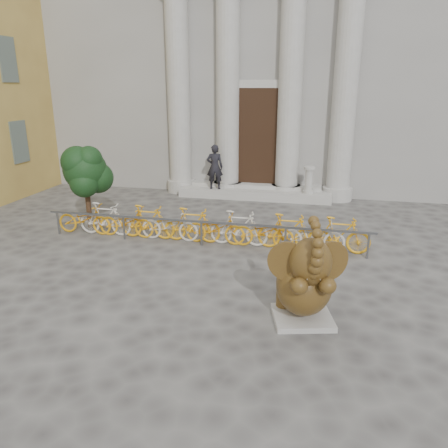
% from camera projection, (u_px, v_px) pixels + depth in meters
% --- Properties ---
extents(ground, '(80.00, 80.00, 0.00)m').
position_uv_depth(ground, '(184.00, 311.00, 8.77)').
color(ground, '#474442').
rests_on(ground, ground).
extents(classical_building, '(22.00, 10.70, 12.00)m').
position_uv_depth(classical_building, '(275.00, 48.00, 20.82)').
color(classical_building, gray).
rests_on(classical_building, ground).
extents(entrance_steps, '(6.00, 1.20, 0.36)m').
position_uv_depth(entrance_steps, '(255.00, 193.00, 17.45)').
color(entrance_steps, '#A8A59E').
rests_on(entrance_steps, ground).
extents(elephant_statue, '(1.43, 1.73, 2.20)m').
position_uv_depth(elephant_statue, '(305.00, 283.00, 8.14)').
color(elephant_statue, '#A8A59E').
rests_on(elephant_statue, ground).
extents(bike_rack, '(9.35, 0.53, 1.00)m').
position_uv_depth(bike_rack, '(203.00, 226.00, 12.40)').
color(bike_rack, slate).
rests_on(bike_rack, ground).
extents(tree, '(1.49, 1.36, 2.59)m').
position_uv_depth(tree, '(86.00, 171.00, 13.32)').
color(tree, '#332114').
rests_on(tree, ground).
extents(pedestrian, '(0.69, 0.51, 1.76)m').
position_uv_depth(pedestrian, '(215.00, 167.00, 17.12)').
color(pedestrian, black).
rests_on(pedestrian, entrance_steps).
extents(balustrade_post, '(0.42, 0.42, 1.02)m').
position_uv_depth(balustrade_post, '(309.00, 181.00, 16.53)').
color(balustrade_post, '#A8A59E').
rests_on(balustrade_post, entrance_steps).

